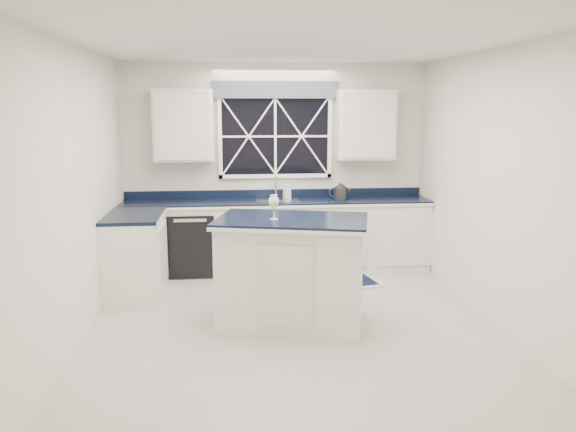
{
  "coord_description": "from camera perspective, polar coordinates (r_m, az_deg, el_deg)",
  "views": [
    {
      "loc": [
        -0.58,
        -5.22,
        2.12
      ],
      "look_at": [
        -0.01,
        0.4,
        1.03
      ],
      "focal_mm": 35.0,
      "sensor_mm": 36.0,
      "label": 1
    }
  ],
  "objects": [
    {
      "name": "upper_cabinets",
      "position": [
        7.33,
        -1.23,
        9.22
      ],
      "size": [
        3.1,
        0.34,
        0.9
      ],
      "color": "white",
      "rests_on": "ground"
    },
    {
      "name": "kettle",
      "position": [
        7.43,
        5.35,
        2.53
      ],
      "size": [
        0.31,
        0.19,
        0.22
      ],
      "rotation": [
        0.0,
        0.0,
        0.03
      ],
      "color": "#2B2B2D",
      "rests_on": "countertop"
    },
    {
      "name": "countertop",
      "position": [
        7.3,
        -1.11,
        1.47
      ],
      "size": [
        3.98,
        0.64,
        0.04
      ],
      "primitive_type": "cube",
      "color": "black",
      "rests_on": "base_cabinets"
    },
    {
      "name": "soap_bottle",
      "position": [
        7.49,
        -0.1,
        2.57
      ],
      "size": [
        0.11,
        0.11,
        0.18
      ],
      "primitive_type": "imported",
      "rotation": [
        0.0,
        0.0,
        0.42
      ],
      "color": "silver",
      "rests_on": "countertop"
    },
    {
      "name": "island",
      "position": [
        5.54,
        0.41,
        -5.64
      ],
      "size": [
        1.61,
        1.2,
        1.07
      ],
      "rotation": [
        0.0,
        0.0,
        -0.25
      ],
      "color": "white",
      "rests_on": "ground"
    },
    {
      "name": "window",
      "position": [
        7.45,
        -1.3,
        8.71
      ],
      "size": [
        1.65,
        0.09,
        1.26
      ],
      "color": "black",
      "rests_on": "ground"
    },
    {
      "name": "base_cabinets",
      "position": [
        7.21,
        -3.62,
        -2.48
      ],
      "size": [
        3.99,
        1.6,
        0.9
      ],
      "color": "white",
      "rests_on": "ground"
    },
    {
      "name": "dishwasher",
      "position": [
        7.39,
        -9.64,
        -2.6
      ],
      "size": [
        0.6,
        0.58,
        0.82
      ],
      "primitive_type": "cube",
      "color": "black",
      "rests_on": "ground"
    },
    {
      "name": "wine_glass",
      "position": [
        5.32,
        -1.46,
        1.37
      ],
      "size": [
        0.1,
        0.1,
        0.24
      ],
      "color": "white",
      "rests_on": "island"
    },
    {
      "name": "back_wall",
      "position": [
        7.53,
        -1.31,
        5.07
      ],
      "size": [
        4.0,
        0.1,
        2.7
      ],
      "primitive_type": "cube",
      "color": "silver",
      "rests_on": "ground"
    },
    {
      "name": "rug",
      "position": [
        6.99,
        3.68,
        -6.65
      ],
      "size": [
        1.46,
        1.06,
        0.02
      ],
      "rotation": [
        0.0,
        0.0,
        0.21
      ],
      "color": "beige",
      "rests_on": "ground"
    },
    {
      "name": "faucet",
      "position": [
        7.46,
        -1.24,
        3.07
      ],
      "size": [
        0.05,
        0.2,
        0.3
      ],
      "color": "#B7B7B9",
      "rests_on": "countertop"
    },
    {
      "name": "ground",
      "position": [
        5.67,
        0.56,
        -11.04
      ],
      "size": [
        4.5,
        4.5,
        0.0
      ],
      "primitive_type": "plane",
      "color": "#A6A6A2",
      "rests_on": "ground"
    }
  ]
}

